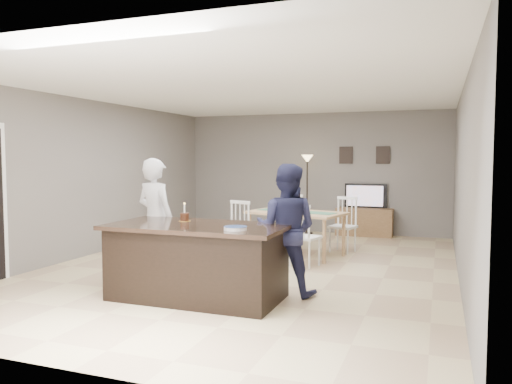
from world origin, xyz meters
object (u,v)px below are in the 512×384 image
(plate_stack, at_px, (235,228))
(floor_lamp, at_px, (307,173))
(kitchen_island, at_px, (197,261))
(tv_console, at_px, (364,222))
(television, at_px, (365,196))
(dining_table, at_px, (296,219))
(woman, at_px, (156,220))
(birthday_cake, at_px, (185,217))
(man, at_px, (286,229))

(plate_stack, distance_m, floor_lamp, 5.75)
(kitchen_island, xyz_separation_m, tv_console, (1.20, 5.57, -0.15))
(kitchen_island, relative_size, floor_lamp, 1.22)
(television, bearing_deg, kitchen_island, 77.99)
(kitchen_island, height_order, floor_lamp, floor_lamp)
(plate_stack, height_order, dining_table, dining_table)
(woman, bearing_deg, floor_lamp, -86.18)
(kitchen_island, bearing_deg, woman, 147.40)
(birthday_cake, bearing_deg, man, 14.82)
(tv_console, distance_m, dining_table, 2.72)
(plate_stack, bearing_deg, tv_console, 84.21)
(kitchen_island, distance_m, floor_lamp, 5.51)
(man, bearing_deg, birthday_cake, 13.98)
(woman, distance_m, floor_lamp, 4.94)
(dining_table, bearing_deg, man, -63.14)
(tv_console, distance_m, plate_stack, 5.90)
(tv_console, xyz_separation_m, television, (0.00, 0.07, 0.56))
(dining_table, bearing_deg, television, 86.87)
(birthday_cake, distance_m, dining_table, 2.88)
(birthday_cake, height_order, floor_lamp, floor_lamp)
(woman, height_order, man, woman)
(kitchen_island, bearing_deg, tv_console, 77.84)
(kitchen_island, bearing_deg, man, 30.07)
(man, relative_size, birthday_cake, 7.02)
(woman, height_order, plate_stack, woman)
(television, height_order, floor_lamp, floor_lamp)
(man, xyz_separation_m, dining_table, (-0.56, 2.45, -0.18))
(woman, xyz_separation_m, dining_table, (1.34, 2.39, -0.22))
(man, bearing_deg, tv_console, -93.69)
(man, relative_size, plate_stack, 6.25)
(woman, xyz_separation_m, floor_lamp, (0.91, 4.83, 0.52))
(dining_table, bearing_deg, plate_stack, -72.19)
(floor_lamp, bearing_deg, woman, -100.62)
(tv_console, height_order, plate_stack, plate_stack)
(plate_stack, bearing_deg, woman, 150.75)
(birthday_cake, bearing_deg, plate_stack, -28.53)
(television, bearing_deg, plate_stack, 84.28)
(plate_stack, distance_m, dining_table, 3.28)
(woman, relative_size, plate_stack, 6.50)
(plate_stack, bearing_deg, floor_lamp, 96.54)
(tv_console, distance_m, birthday_cake, 5.59)
(kitchen_island, bearing_deg, television, 77.99)
(birthday_cake, height_order, plate_stack, birthday_cake)
(television, bearing_deg, woman, 66.87)
(man, height_order, floor_lamp, floor_lamp)
(tv_console, bearing_deg, birthday_cake, -105.55)
(plate_stack, xyz_separation_m, dining_table, (-0.22, 3.26, -0.29))
(birthday_cake, distance_m, floor_lamp, 5.23)
(television, distance_m, woman, 5.47)
(tv_console, bearing_deg, man, -92.85)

